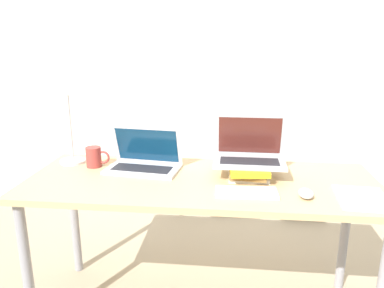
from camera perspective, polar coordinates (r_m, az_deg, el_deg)
wall_back at (r=2.87m, az=3.44°, el=14.23°), size 8.00×0.05×2.70m
desk at (r=1.89m, az=1.40°, el=-7.66°), size 1.73×0.67×0.75m
laptop_left at (r=2.00m, az=-7.29°, el=-2.56°), size 0.40×0.26×0.23m
book_stack at (r=1.89m, az=8.57°, el=-4.00°), size 0.21×0.28×0.07m
laptop_on_books at (r=1.90m, az=8.74°, el=-1.33°), size 0.35×0.23×0.23m
wireless_keyboard at (r=1.70m, az=8.30°, el=-7.29°), size 0.28×0.14×0.01m
mouse at (r=1.72m, az=16.95°, el=-7.21°), size 0.07×0.10×0.03m
notepad at (r=1.79m, az=24.51°, el=-7.55°), size 0.23×0.27×0.01m
mug at (r=2.09m, az=-14.65°, el=-1.92°), size 0.13×0.08×0.11m
desk_lamp at (r=2.06m, az=-17.24°, el=7.86°), size 0.23×0.20×0.56m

